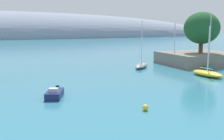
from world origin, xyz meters
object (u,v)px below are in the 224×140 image
at_px(tree_clump_shore, 202,28).
at_px(sailboat_yellow_mid_mooring, 207,73).
at_px(sailboat_teal_near_shore, 208,66).
at_px(sailboat_black_outer_mooring, 174,60).
at_px(motorboat_navy_alongside_breakwater, 55,94).
at_px(mooring_buoy_yellow, 145,108).
at_px(sailboat_grey_end_of_line, 141,65).

relative_size(tree_clump_shore, sailboat_yellow_mid_mooring, 1.05).
height_order(tree_clump_shore, sailboat_teal_near_shore, tree_clump_shore).
bearing_deg(sailboat_black_outer_mooring, motorboat_navy_alongside_breakwater, 98.41).
distance_m(sailboat_teal_near_shore, sailboat_black_outer_mooring, 10.25).
distance_m(tree_clump_shore, motorboat_navy_alongside_breakwater, 37.27).
height_order(sailboat_yellow_mid_mooring, sailboat_black_outer_mooring, sailboat_black_outer_mooring).
relative_size(tree_clump_shore, sailboat_teal_near_shore, 0.80).
height_order(sailboat_yellow_mid_mooring, mooring_buoy_yellow, sailboat_yellow_mid_mooring).
xyz_separation_m(sailboat_teal_near_shore, mooring_buoy_yellow, (-23.90, -18.97, -0.21)).
distance_m(tree_clump_shore, sailboat_yellow_mid_mooring, 15.48).
distance_m(sailboat_black_outer_mooring, sailboat_grey_end_of_line, 11.54).
xyz_separation_m(sailboat_yellow_mid_mooring, sailboat_grey_end_of_line, (-5.56, 12.04, -0.02)).
height_order(tree_clump_shore, sailboat_grey_end_of_line, tree_clump_shore).
xyz_separation_m(motorboat_navy_alongside_breakwater, mooring_buoy_yellow, (7.13, -8.17, -0.14)).
height_order(sailboat_teal_near_shore, sailboat_grey_end_of_line, sailboat_teal_near_shore).
relative_size(sailboat_teal_near_shore, sailboat_grey_end_of_line, 1.16).
relative_size(sailboat_grey_end_of_line, motorboat_navy_alongside_breakwater, 2.22).
bearing_deg(sailboat_yellow_mid_mooring, sailboat_grey_end_of_line, -158.92).
bearing_deg(motorboat_navy_alongside_breakwater, tree_clump_shore, 135.89).
relative_size(sailboat_teal_near_shore, mooring_buoy_yellow, 17.70).
height_order(sailboat_teal_near_shore, mooring_buoy_yellow, sailboat_teal_near_shore).
distance_m(tree_clump_shore, mooring_buoy_yellow, 35.96).
bearing_deg(sailboat_grey_end_of_line, sailboat_yellow_mid_mooring, -111.92).
height_order(sailboat_teal_near_shore, motorboat_navy_alongside_breakwater, sailboat_teal_near_shore).
bearing_deg(sailboat_teal_near_shore, sailboat_yellow_mid_mooring, 0.37).
distance_m(sailboat_teal_near_shore, sailboat_yellow_mid_mooring, 8.69).
bearing_deg(tree_clump_shore, sailboat_grey_end_of_line, 176.99).
bearing_deg(sailboat_teal_near_shore, tree_clump_shore, -160.03).
relative_size(sailboat_teal_near_shore, motorboat_navy_alongside_breakwater, 2.58).
bearing_deg(tree_clump_shore, motorboat_navy_alongside_breakwater, -154.62).
xyz_separation_m(tree_clump_shore, sailboat_black_outer_mooring, (-2.82, 5.34, -7.05)).
xyz_separation_m(sailboat_teal_near_shore, sailboat_grey_end_of_line, (-11.37, 5.58, 0.01)).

